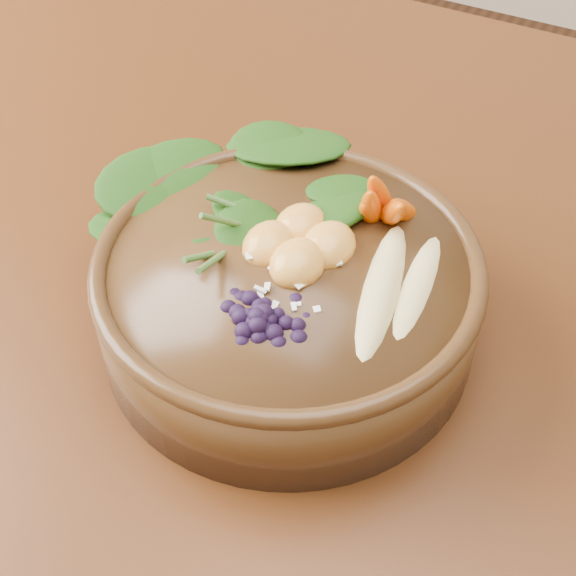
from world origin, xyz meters
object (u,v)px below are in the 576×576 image
dining_table (551,445)px  carrot_cluster (390,173)px  banana_halves (402,273)px  kale_heap (261,177)px  mandarin_cluster (299,231)px  stoneware_bowl (288,298)px  blueberry_pile (260,299)px

dining_table → carrot_cluster: bearing=177.1°
dining_table → banana_halves: size_ratio=10.92×
dining_table → carrot_cluster: size_ratio=22.83×
kale_heap → mandarin_cluster: size_ratio=2.07×
kale_heap → carrot_cluster: carrot_cluster is taller
dining_table → banana_halves: (-0.12, -0.05, 0.17)m
kale_heap → banana_halves: bearing=-16.2°
banana_halves → stoneware_bowl: bearing=-177.3°
dining_table → stoneware_bowl: (-0.19, -0.07, 0.13)m
stoneware_bowl → kale_heap: 0.08m
dining_table → carrot_cluster: carrot_cluster is taller
stoneware_bowl → mandarin_cluster: bearing=91.0°
carrot_cluster → blueberry_pile: size_ratio=0.60×
banana_halves → blueberry_pile: size_ratio=1.25×
banana_halves → dining_table: bearing=16.8°
blueberry_pile → banana_halves: bearing=45.8°
mandarin_cluster → blueberry_pile: size_ratio=0.69×
stoneware_bowl → kale_heap: kale_heap is taller
stoneware_bowl → carrot_cluster: (0.04, 0.07, 0.07)m
kale_heap → mandarin_cluster: kale_heap is taller
stoneware_bowl → banana_halves: size_ratio=1.73×
mandarin_cluster → blueberry_pile: 0.07m
stoneware_bowl → mandarin_cluster: (-0.00, 0.02, 0.05)m
mandarin_cluster → blueberry_pile: blueberry_pile is taller
dining_table → blueberry_pile: size_ratio=13.63×
kale_heap → blueberry_pile: kale_heap is taller
stoneware_bowl → mandarin_cluster: mandarin_cluster is taller
stoneware_bowl → carrot_cluster: bearing=63.6°
banana_halves → blueberry_pile: blueberry_pile is taller
banana_halves → kale_heap: bearing=156.5°
stoneware_bowl → kale_heap: size_ratio=1.53×
kale_heap → banana_halves: 0.12m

